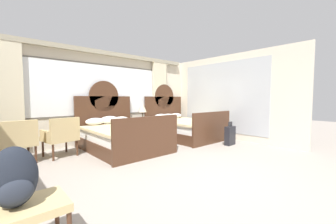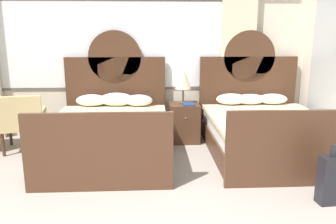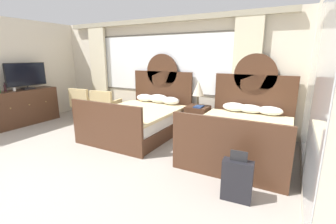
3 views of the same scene
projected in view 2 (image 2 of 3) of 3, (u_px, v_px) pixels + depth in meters
The scene contains 8 objects.
wall_back_window at pixel (112, 54), 5.84m from camera, with size 6.66×0.22×2.70m.
bed_near_window at pixel (110, 132), 5.00m from camera, with size 1.68×2.20×1.81m.
bed_near_mirror at pixel (264, 130), 5.11m from camera, with size 1.68×2.20×1.81m.
nightstand_between_beds at pixel (184, 122), 5.71m from camera, with size 0.49×0.51×0.64m.
table_lamp_on_nightstand at pixel (183, 79), 5.57m from camera, with size 0.27×0.27×0.58m.
book_on_nightstand at pixel (188, 104), 5.54m from camera, with size 0.18×0.26×0.03m.
armchair_by_window_left at pixel (22, 120), 5.18m from camera, with size 0.72×0.72×0.89m.
suitcase_on_floor at pixel (336, 180), 3.62m from camera, with size 0.38×0.19×0.66m.
Camera 2 is at (0.65, -2.13, 1.79)m, focal length 36.73 mm.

